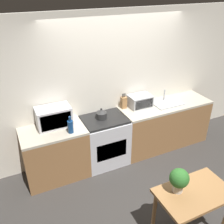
{
  "coord_description": "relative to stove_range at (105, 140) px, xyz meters",
  "views": [
    {
      "loc": [
        -1.84,
        -2.51,
        3.01
      ],
      "look_at": [
        -0.29,
        0.77,
        1.05
      ],
      "focal_mm": 40.0,
      "sensor_mm": 36.0,
      "label": 1
    }
  ],
  "objects": [
    {
      "name": "potted_plant",
      "position": [
        0.19,
        -1.74,
        0.5
      ],
      "size": [
        0.23,
        0.23,
        0.32
      ],
      "color": "beige",
      "rests_on": "dining_table"
    },
    {
      "name": "counter_left_run",
      "position": [
        -0.89,
        0.0,
        0.0
      ],
      "size": [
        1.01,
        0.62,
        0.9
      ],
      "color": "olive",
      "rests_on": "ground_plane"
    },
    {
      "name": "stove_range",
      "position": [
        0.0,
        0.0,
        0.0
      ],
      "size": [
        0.76,
        0.62,
        0.9
      ],
      "color": "silver",
      "rests_on": "ground_plane"
    },
    {
      "name": "wall_back",
      "position": [
        0.39,
        0.34,
        0.85
      ],
      "size": [
        10.0,
        0.06,
        2.6
      ],
      "color": "silver",
      "rests_on": "ground_plane"
    },
    {
      "name": "microwave",
      "position": [
        -0.82,
        0.12,
        0.62
      ],
      "size": [
        0.54,
        0.33,
        0.33
      ],
      "color": "silver",
      "rests_on": "counter_left_run"
    },
    {
      "name": "kettle",
      "position": [
        -0.04,
        0.03,
        0.53
      ],
      "size": [
        0.19,
        0.19,
        0.19
      ],
      "color": "#2D2D2D",
      "rests_on": "stove_range"
    },
    {
      "name": "knife_block",
      "position": [
        0.48,
        0.21,
        0.56
      ],
      "size": [
        0.1,
        0.09,
        0.29
      ],
      "color": "#9E7042",
      "rests_on": "counter_right_run"
    },
    {
      "name": "counter_right_run",
      "position": [
        1.28,
        0.0,
        0.0
      ],
      "size": [
        1.79,
        0.62,
        0.9
      ],
      "color": "olive",
      "rests_on": "ground_plane"
    },
    {
      "name": "toaster_oven",
      "position": [
        0.78,
        0.14,
        0.56
      ],
      "size": [
        0.41,
        0.3,
        0.22
      ],
      "color": "#ADAFB5",
      "rests_on": "counter_right_run"
    },
    {
      "name": "ground_plane",
      "position": [
        0.39,
        -0.87,
        -0.45
      ],
      "size": [
        16.0,
        16.0,
        0.0
      ],
      "primitive_type": "plane",
      "color": "#33302D"
    },
    {
      "name": "bottle",
      "position": [
        -0.64,
        -0.17,
        0.56
      ],
      "size": [
        0.09,
        0.09,
        0.28
      ],
      "color": "navy",
      "rests_on": "counter_left_run"
    },
    {
      "name": "sink_basin",
      "position": [
        1.31,
        0.01,
        0.47
      ],
      "size": [
        0.54,
        0.35,
        0.24
      ],
      "color": "#ADAFB5",
      "rests_on": "counter_right_run"
    },
    {
      "name": "dining_table",
      "position": [
        0.36,
        -1.85,
        0.19
      ],
      "size": [
        0.91,
        0.55,
        0.76
      ],
      "color": "#9E7042",
      "rests_on": "ground_plane"
    }
  ]
}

